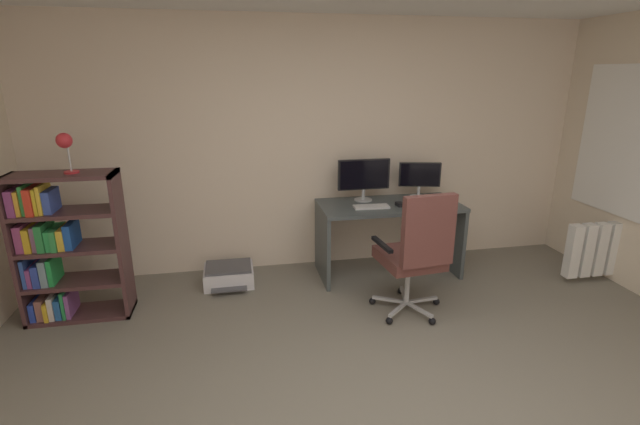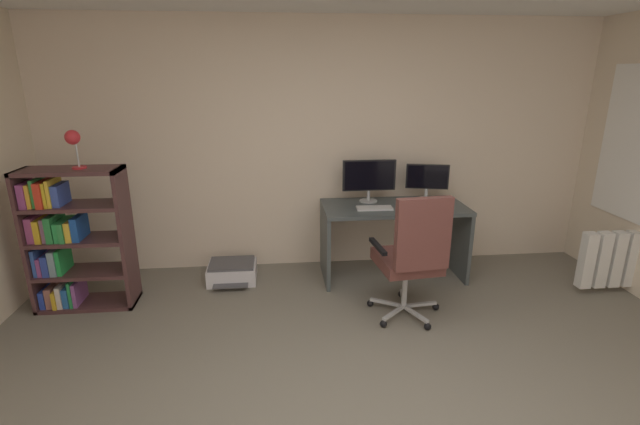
% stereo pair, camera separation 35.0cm
% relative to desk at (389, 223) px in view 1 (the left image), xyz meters
% --- Properties ---
extents(wall_back, '(5.59, 0.10, 2.52)m').
position_rel_desk_xyz_m(wall_back, '(-0.65, 0.46, 0.72)').
color(wall_back, beige).
rests_on(wall_back, ground).
extents(window_pane, '(0.01, 1.21, 1.32)m').
position_rel_desk_xyz_m(window_pane, '(2.15, -0.56, 0.82)').
color(window_pane, white).
extents(window_frame, '(0.02, 1.29, 1.40)m').
position_rel_desk_xyz_m(window_frame, '(2.14, -0.56, 0.82)').
color(window_frame, white).
extents(desk, '(1.40, 0.66, 0.74)m').
position_rel_desk_xyz_m(desk, '(0.00, 0.00, 0.00)').
color(desk, '#434B4C').
rests_on(desk, ground).
extents(monitor_main, '(0.53, 0.18, 0.42)m').
position_rel_desk_xyz_m(monitor_main, '(-0.22, 0.17, 0.45)').
color(monitor_main, '#B2B5B7').
rests_on(monitor_main, desk).
extents(monitor_secondary, '(0.42, 0.18, 0.37)m').
position_rel_desk_xyz_m(monitor_secondary, '(0.37, 0.17, 0.42)').
color(monitor_secondary, '#B2B5B7').
rests_on(monitor_secondary, desk).
extents(keyboard, '(0.34, 0.14, 0.02)m').
position_rel_desk_xyz_m(keyboard, '(-0.22, -0.10, 0.21)').
color(keyboard, silver).
rests_on(keyboard, desk).
extents(computer_mouse, '(0.06, 0.10, 0.03)m').
position_rel_desk_xyz_m(computer_mouse, '(0.07, -0.10, 0.22)').
color(computer_mouse, black).
rests_on(computer_mouse, desk).
extents(office_chair, '(0.62, 0.66, 1.11)m').
position_rel_desk_xyz_m(office_chair, '(-0.07, -0.88, 0.05)').
color(office_chair, '#B7BABC').
rests_on(office_chair, ground).
extents(bookshelf, '(0.82, 0.33, 1.24)m').
position_rel_desk_xyz_m(bookshelf, '(-2.93, -0.33, 0.07)').
color(bookshelf, '#492B2C').
rests_on(bookshelf, ground).
extents(desk_lamp, '(0.13, 0.12, 0.31)m').
position_rel_desk_xyz_m(desk_lamp, '(-2.76, -0.33, 0.92)').
color(desk_lamp, red).
rests_on(desk_lamp, bookshelf).
extents(printer, '(0.47, 0.46, 0.19)m').
position_rel_desk_xyz_m(printer, '(-1.60, 0.03, -0.45)').
color(printer, silver).
rests_on(printer, ground).
extents(radiator, '(0.83, 0.10, 0.54)m').
position_rel_desk_xyz_m(radiator, '(2.05, -0.56, -0.21)').
color(radiator, white).
rests_on(radiator, ground).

